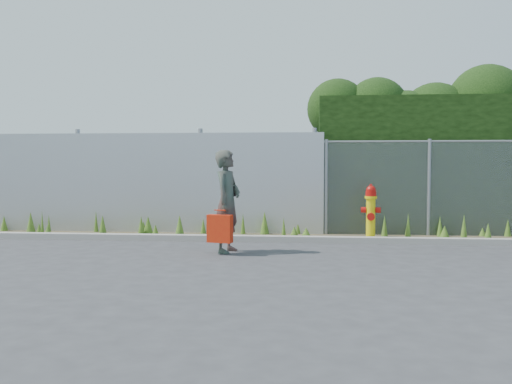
{
  "coord_description": "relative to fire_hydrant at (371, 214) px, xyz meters",
  "views": [
    {
      "loc": [
        0.75,
        -9.26,
        1.56
      ],
      "look_at": [
        -0.3,
        1.4,
        1.0
      ],
      "focal_mm": 40.0,
      "sensor_mm": 36.0,
      "label": 1
    }
  ],
  "objects": [
    {
      "name": "corrugated_fence",
      "position": [
        -5.15,
        0.9,
        0.55
      ],
      "size": [
        8.5,
        0.21,
        2.3
      ],
      "color": "#B1B4B9",
      "rests_on": "ground"
    },
    {
      "name": "fire_hydrant",
      "position": [
        0.0,
        0.0,
        0.0
      ],
      "size": [
        0.38,
        0.34,
        1.13
      ],
      "rotation": [
        0.0,
        0.0,
        -0.07
      ],
      "color": "yellow",
      "rests_on": "ground"
    },
    {
      "name": "hedge",
      "position": [
        2.54,
        1.98,
        1.46
      ],
      "size": [
        7.57,
        1.88,
        3.77
      ],
      "color": "black",
      "rests_on": "ground"
    },
    {
      "name": "weed_strip",
      "position": [
        -2.51,
        0.35,
        -0.41
      ],
      "size": [
        16.0,
        1.33,
        0.55
      ],
      "color": "#493E2A",
      "rests_on": "ground"
    },
    {
      "name": "woman",
      "position": [
        -2.61,
        -1.65,
        0.34
      ],
      "size": [
        0.58,
        0.73,
        1.77
      ],
      "primitive_type": "imported",
      "rotation": [
        0.0,
        0.0,
        1.31
      ],
      "color": "#0F6551",
      "rests_on": "ground"
    },
    {
      "name": "black_shoulder_bag",
      "position": [
        -2.62,
        -1.44,
        0.5
      ],
      "size": [
        0.24,
        0.1,
        0.18
      ],
      "rotation": [
        0.0,
        0.0,
        -0.35
      ],
      "color": "black"
    },
    {
      "name": "curb",
      "position": [
        -1.91,
        -0.31,
        -0.49
      ],
      "size": [
        16.0,
        0.22,
        0.12
      ],
      "primitive_type": "cube",
      "color": "gray",
      "rests_on": "ground"
    },
    {
      "name": "ground",
      "position": [
        -1.91,
        -2.11,
        -0.55
      ],
      "size": [
        80.0,
        80.0,
        0.0
      ],
      "primitive_type": "plane",
      "color": "#373739",
      "rests_on": "ground"
    },
    {
      "name": "chainlink_fence",
      "position": [
        2.34,
        0.89,
        0.48
      ],
      "size": [
        6.5,
        0.07,
        2.05
      ],
      "color": "gray",
      "rests_on": "ground"
    },
    {
      "name": "red_tote_bag",
      "position": [
        -2.7,
        -1.95,
        -0.1
      ],
      "size": [
        0.42,
        0.16,
        0.55
      ],
      "rotation": [
        0.0,
        0.0,
        -0.23
      ],
      "color": "red"
    }
  ]
}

